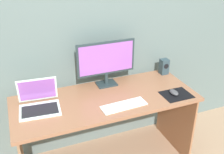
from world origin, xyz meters
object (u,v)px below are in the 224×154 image
at_px(monitor, 106,61).
at_px(keyboard_external, 124,105).
at_px(speaker_right, 164,67).
at_px(laptop, 39,103).
at_px(mouse, 174,92).

relative_size(monitor, keyboard_external, 1.43).
relative_size(monitor, speaker_right, 3.50).
height_order(monitor, keyboard_external, monitor).
bearing_deg(monitor, laptop, -164.21).
bearing_deg(laptop, speaker_right, 8.41).
distance_m(speaker_right, mouse, 0.42).
height_order(laptop, mouse, laptop).
bearing_deg(mouse, keyboard_external, 180.00).
relative_size(speaker_right, mouse, 1.52).
height_order(monitor, speaker_right, monitor).
distance_m(laptop, mouse, 1.12).
bearing_deg(speaker_right, monitor, -179.49).
height_order(speaker_right, keyboard_external, speaker_right).
relative_size(speaker_right, laptop, 0.46).
bearing_deg(mouse, monitor, 139.75).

